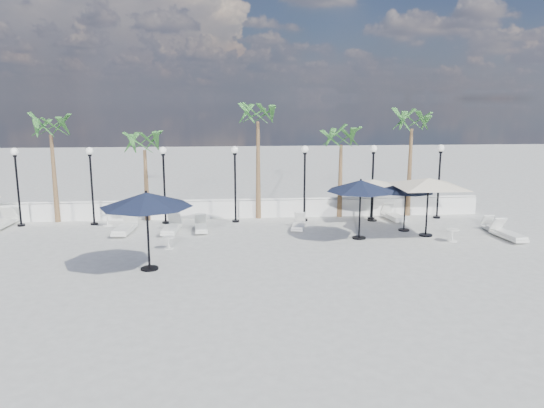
{
  "coord_description": "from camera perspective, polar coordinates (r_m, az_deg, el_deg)",
  "views": [
    {
      "loc": [
        -0.36,
        -19.71,
        6.14
      ],
      "look_at": [
        1.59,
        3.48,
        1.5
      ],
      "focal_mm": 35.0,
      "sensor_mm": 36.0,
      "label": 1
    }
  ],
  "objects": [
    {
      "name": "balustrade",
      "position": [
        27.79,
        -3.97,
        -0.53
      ],
      "size": [
        26.0,
        0.3,
        1.01
      ],
      "color": "silver",
      "rests_on": "ground"
    },
    {
      "name": "lounger_4",
      "position": [
        25.1,
        -10.76,
        -2.49
      ],
      "size": [
        0.84,
        2.05,
        0.75
      ],
      "rotation": [
        0.0,
        0.0,
        -0.1
      ],
      "color": "silver",
      "rests_on": "ground"
    },
    {
      "name": "lounger_6",
      "position": [
        27.9,
        12.92,
        -1.23
      ],
      "size": [
        0.87,
        1.97,
        0.71
      ],
      "rotation": [
        0.0,
        0.0,
        0.14
      ],
      "color": "silver",
      "rests_on": "ground"
    },
    {
      "name": "palm_3",
      "position": [
        27.72,
        7.45,
        6.65
      ],
      "size": [
        2.6,
        2.6,
        4.9
      ],
      "color": "brown",
      "rests_on": "ground"
    },
    {
      "name": "lounger_5",
      "position": [
        25.39,
        2.87,
        -2.24
      ],
      "size": [
        0.92,
        1.77,
        0.64
      ],
      "rotation": [
        0.0,
        0.0,
        -0.23
      ],
      "color": "silver",
      "rests_on": "ground"
    },
    {
      "name": "lounger_1",
      "position": [
        28.75,
        -27.11,
        -1.76
      ],
      "size": [
        0.83,
        2.19,
        0.81
      ],
      "rotation": [
        0.0,
        0.0,
        -0.06
      ],
      "color": "silver",
      "rests_on": "ground"
    },
    {
      "name": "lamppost_1",
      "position": [
        27.28,
        -18.88,
        2.98
      ],
      "size": [
        0.36,
        0.36,
        3.84
      ],
      "color": "black",
      "rests_on": "ground"
    },
    {
      "name": "parasol_navy_right",
      "position": [
        25.47,
        14.2,
        1.74
      ],
      "size": [
        2.63,
        2.63,
        2.36
      ],
      "color": "black",
      "rests_on": "ground"
    },
    {
      "name": "ground",
      "position": [
        20.64,
        -3.62,
        -6.05
      ],
      "size": [
        100.0,
        100.0,
        0.0
      ],
      "primitive_type": "plane",
      "color": "#9B9B96",
      "rests_on": "ground"
    },
    {
      "name": "lamppost_6",
      "position": [
        28.6,
        17.58,
        3.42
      ],
      "size": [
        0.36,
        0.36,
        3.84
      ],
      "color": "black",
      "rests_on": "ground"
    },
    {
      "name": "parasol_cream_sq_b",
      "position": [
        27.22,
        10.88,
        2.57
      ],
      "size": [
        4.57,
        4.57,
        2.29
      ],
      "color": "black",
      "rests_on": "ground"
    },
    {
      "name": "lamppost_0",
      "position": [
        28.33,
        -25.77,
        2.75
      ],
      "size": [
        0.36,
        0.36,
        3.84
      ],
      "color": "black",
      "rests_on": "ground"
    },
    {
      "name": "lamppost_4",
      "position": [
        26.74,
        3.54,
        3.41
      ],
      "size": [
        0.36,
        0.36,
        3.84
      ],
      "color": "black",
      "rests_on": "ground"
    },
    {
      "name": "lounger_2",
      "position": [
        25.16,
        -7.66,
        -2.44
      ],
      "size": [
        0.71,
        1.79,
        0.66
      ],
      "rotation": [
        0.0,
        0.0,
        0.08
      ],
      "color": "silver",
      "rests_on": "ground"
    },
    {
      "name": "lounger_3",
      "position": [
        25.49,
        -15.55,
        -2.46
      ],
      "size": [
        0.9,
        2.19,
        0.8
      ],
      "rotation": [
        0.0,
        0.0,
        -0.1
      ],
      "color": "silver",
      "rests_on": "ground"
    },
    {
      "name": "lounger_7",
      "position": [
        25.74,
        24.07,
        -2.95
      ],
      "size": [
        0.89,
        2.06,
        0.75
      ],
      "rotation": [
        0.0,
        0.0,
        0.12
      ],
      "color": "silver",
      "rests_on": "ground"
    },
    {
      "name": "parasol_cream_sq_a",
      "position": [
        24.66,
        16.52,
        2.66
      ],
      "size": [
        5.82,
        5.82,
        2.86
      ],
      "color": "black",
      "rests_on": "ground"
    },
    {
      "name": "lamppost_3",
      "position": [
        26.46,
        -4.0,
        3.32
      ],
      "size": [
        0.36,
        0.36,
        3.84
      ],
      "color": "black",
      "rests_on": "ground"
    },
    {
      "name": "parasol_navy_mid",
      "position": [
        23.53,
        9.51,
        1.91
      ],
      "size": [
        3.02,
        3.02,
        2.7
      ],
      "color": "black",
      "rests_on": "ground"
    },
    {
      "name": "side_table_2",
      "position": [
        24.48,
        18.84,
        -3.07
      ],
      "size": [
        0.57,
        0.57,
        0.55
      ],
      "color": "silver",
      "rests_on": "ground"
    },
    {
      "name": "palm_0",
      "position": [
        28.4,
        -22.71,
        7.17
      ],
      "size": [
        2.6,
        2.6,
        5.5
      ],
      "color": "brown",
      "rests_on": "ground"
    },
    {
      "name": "lamppost_2",
      "position": [
        26.64,
        -11.56,
        3.18
      ],
      "size": [
        0.36,
        0.36,
        3.84
      ],
      "color": "black",
      "rests_on": "ground"
    },
    {
      "name": "parasol_navy_left",
      "position": [
        19.4,
        -13.36,
        0.42
      ],
      "size": [
        3.32,
        3.32,
        2.93
      ],
      "color": "black",
      "rests_on": "ground"
    },
    {
      "name": "side_table_1",
      "position": [
        22.49,
        -11.05,
        -3.98
      ],
      "size": [
        0.52,
        0.52,
        0.5
      ],
      "color": "silver",
      "rests_on": "ground"
    },
    {
      "name": "lounger_8",
      "position": [
        26.87,
        22.74,
        -2.37
      ],
      "size": [
        0.56,
        1.66,
        0.62
      ],
      "rotation": [
        0.0,
        0.0,
        0.01
      ],
      "color": "silver",
      "rests_on": "ground"
    },
    {
      "name": "lamppost_5",
      "position": [
        27.47,
        10.79,
        3.44
      ],
      "size": [
        0.36,
        0.36,
        3.84
      ],
      "color": "black",
      "rests_on": "ground"
    },
    {
      "name": "palm_1",
      "position": [
        27.43,
        -13.55,
        5.97
      ],
      "size": [
        2.6,
        2.6,
        4.7
      ],
      "color": "brown",
      "rests_on": "ground"
    },
    {
      "name": "side_table_0",
      "position": [
        27.2,
        -17.29,
        -1.54
      ],
      "size": [
        0.59,
        0.59,
        0.57
      ],
      "color": "silver",
      "rests_on": "ground"
    },
    {
      "name": "palm_4",
      "position": [
        28.69,
        14.81,
        8.09
      ],
      "size": [
        2.6,
        2.6,
        5.7
      ],
      "color": "brown",
      "rests_on": "ground"
    },
    {
      "name": "palm_2",
      "position": [
        27.07,
        -1.53,
        9.1
      ],
      "size": [
        2.6,
        2.6,
        6.1
      ],
      "color": "brown",
      "rests_on": "ground"
    }
  ]
}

